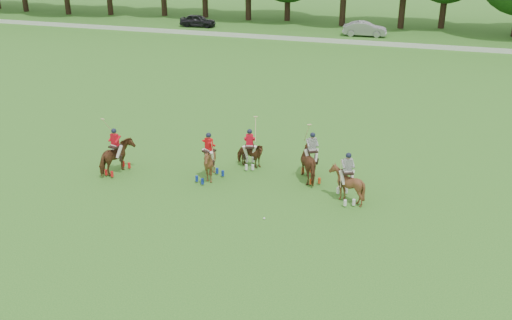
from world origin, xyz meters
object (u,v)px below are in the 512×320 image
(car_mid, at_px, (365,29))
(polo_red_b, at_px, (250,154))
(polo_red_c, at_px, (209,163))
(polo_stripe_a, at_px, (311,163))
(polo_red_a, at_px, (117,157))
(car_left, at_px, (198,21))
(polo_ball, at_px, (264,218))
(polo_stripe_b, at_px, (347,184))

(car_mid, xyz_separation_m, polo_red_b, (-1.64, -36.20, -0.03))
(car_mid, bearing_deg, polo_red_c, 171.56)
(polo_red_c, xyz_separation_m, polo_stripe_a, (4.76, 1.47, -0.00))
(car_mid, height_order, polo_red_c, polo_red_c)
(polo_red_a, distance_m, polo_red_c, 4.80)
(car_left, bearing_deg, polo_red_b, -157.63)
(polo_red_c, distance_m, polo_ball, 4.81)
(polo_red_c, relative_size, polo_stripe_a, 0.82)
(car_left, distance_m, polo_red_a, 40.35)
(car_mid, bearing_deg, polo_stripe_b, -178.42)
(polo_red_a, relative_size, polo_stripe_b, 1.23)
(car_left, xyz_separation_m, polo_red_c, (16.01, -38.22, 0.22))
(polo_red_a, height_order, polo_ball, polo_red_a)
(polo_red_a, height_order, polo_red_c, polo_red_a)
(car_left, relative_size, polo_red_a, 1.40)
(polo_red_c, distance_m, polo_stripe_b, 6.74)
(car_left, relative_size, polo_red_c, 1.65)
(car_left, bearing_deg, car_mid, -93.35)
(car_mid, height_order, polo_red_a, polo_red_a)
(polo_red_a, bearing_deg, polo_stripe_b, 1.20)
(polo_red_b, relative_size, polo_stripe_b, 1.11)
(car_left, relative_size, car_mid, 0.89)
(polo_stripe_a, xyz_separation_m, polo_stripe_b, (1.97, -1.76, -0.06))
(polo_ball, bearing_deg, car_left, 115.47)
(polo_red_b, distance_m, polo_red_c, 2.48)
(polo_stripe_a, bearing_deg, polo_red_c, -162.84)
(car_left, xyz_separation_m, polo_ball, (19.65, -41.25, -0.65))
(car_mid, relative_size, polo_red_b, 1.74)
(polo_red_a, xyz_separation_m, polo_stripe_b, (11.50, 0.24, -0.01))
(polo_stripe_b, bearing_deg, polo_ball, -138.52)
(car_mid, distance_m, polo_ball, 41.26)
(polo_stripe_a, bearing_deg, polo_red_a, -168.14)
(polo_red_b, bearing_deg, polo_red_a, -157.55)
(car_left, height_order, car_mid, car_mid)
(polo_red_b, bearing_deg, polo_red_c, -125.08)
(polo_red_c, relative_size, polo_stripe_b, 1.05)
(polo_red_a, bearing_deg, car_mid, 78.57)
(polo_red_c, height_order, polo_stripe_b, polo_red_c)
(polo_red_c, height_order, polo_stripe_a, polo_stripe_a)
(car_left, height_order, polo_red_a, polo_red_a)
(car_left, relative_size, polo_ball, 45.52)
(polo_red_b, xyz_separation_m, polo_red_c, (-1.42, -2.03, 0.19))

